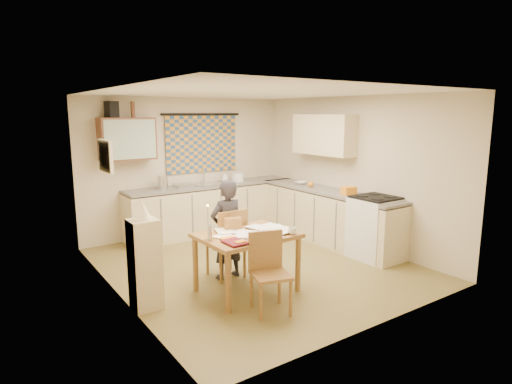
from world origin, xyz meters
TOP-DOWN VIEW (x-y plane):
  - floor at (0.00, 0.00)m, footprint 4.00×4.50m
  - ceiling at (0.00, 0.00)m, footprint 4.00×4.50m
  - wall_back at (0.00, 2.26)m, footprint 4.00×0.02m
  - wall_front at (0.00, -2.26)m, footprint 4.00×0.02m
  - wall_left at (-2.01, 0.00)m, footprint 0.02×4.50m
  - wall_right at (2.01, 0.00)m, footprint 0.02×4.50m
  - window_blind at (0.30, 2.22)m, footprint 1.45×0.03m
  - curtain_rod at (0.30, 2.20)m, footprint 1.60×0.04m
  - wall_cabinet at (-1.15, 2.08)m, footprint 0.90×0.34m
  - wall_cabinet_glass at (-1.15, 1.91)m, footprint 0.84×0.02m
  - upper_cabinet_right at (1.83, 0.55)m, footprint 0.34×1.30m
  - framed_print at (-1.97, 0.40)m, footprint 0.04×0.50m
  - print_canvas at (-1.95, 0.40)m, footprint 0.01×0.42m
  - counter_back at (0.37, 1.95)m, footprint 3.30×0.62m
  - counter_right at (1.70, 0.27)m, footprint 0.62×2.95m
  - stove at (1.70, -0.77)m, footprint 0.63×0.63m
  - sink at (0.30, 1.95)m, footprint 0.62×0.54m
  - tap at (0.28, 2.13)m, footprint 0.04×0.04m
  - dish_rack at (-0.21, 1.95)m, footprint 0.35×0.30m
  - kettle at (-0.61, 1.95)m, footprint 0.24×0.24m
  - mixing_bowl at (0.92, 1.95)m, footprint 0.31×0.31m
  - soap_bottle at (0.66, 2.00)m, footprint 0.15×0.15m
  - bowl at (1.70, 0.99)m, footprint 0.26×0.26m
  - orange_bag at (1.70, -0.21)m, footprint 0.24×0.19m
  - fruit_orange at (1.65, 0.66)m, footprint 0.10×0.10m
  - speaker at (-1.38, 2.08)m, footprint 0.20×0.23m
  - bottle_green at (-1.32, 2.08)m, footprint 0.08×0.08m
  - bottle_brown at (-1.03, 2.08)m, footprint 0.08×0.08m
  - dining_table at (-0.62, -0.71)m, footprint 1.19×0.92m
  - chair_far at (-0.58, -0.15)m, footprint 0.44×0.44m
  - chair_near at (-0.71, -1.33)m, footprint 0.50×0.50m
  - person at (-0.59, -0.19)m, footprint 0.52×0.37m
  - shelf_stand at (-1.84, -0.47)m, footprint 0.32×0.30m
  - lampshade at (-1.84, -0.47)m, footprint 0.20×0.20m
  - letter_rack at (-0.67, -0.47)m, footprint 0.24×0.16m
  - mug at (-0.17, -1.05)m, footprint 0.17×0.17m
  - magazine at (-1.07, -0.98)m, footprint 0.23×0.30m
  - book at (-1.03, -0.85)m, footprint 0.25×0.30m
  - orange_box at (-0.92, -1.05)m, footprint 0.12×0.09m
  - eyeglasses at (-0.44, -1.00)m, footprint 0.13×0.05m
  - candle_holder at (-1.12, -0.69)m, footprint 0.08×0.08m
  - candle at (-1.12, -0.66)m, footprint 0.03×0.03m
  - candle_flame at (-1.13, -0.67)m, footprint 0.02×0.02m
  - papers at (-0.46, -0.72)m, footprint 1.08×0.90m

SIDE VIEW (x-z plane):
  - floor at x=0.00m, z-range -0.02..0.00m
  - chair_near at x=-0.71m, z-range -0.17..0.73m
  - chair_far at x=-0.58m, z-range -0.18..0.78m
  - dining_table at x=-0.62m, z-range 0.00..0.75m
  - counter_right at x=1.70m, z-range -0.01..0.91m
  - counter_back at x=0.37m, z-range -0.01..0.91m
  - stove at x=1.70m, z-range 0.00..0.97m
  - shelf_stand at x=-1.84m, z-range 0.00..1.05m
  - person at x=-0.59m, z-range 0.00..1.36m
  - eyeglasses at x=-0.44m, z-range 0.75..0.77m
  - book at x=-1.03m, z-range 0.75..0.77m
  - papers at x=-0.46m, z-range 0.75..0.78m
  - magazine at x=-1.07m, z-range 0.75..0.78m
  - orange_box at x=-0.92m, z-range 0.75..0.79m
  - mug at x=-0.17m, z-range 0.75..0.84m
  - letter_rack at x=-0.67m, z-range 0.75..0.91m
  - candle_holder at x=-1.12m, z-range 0.75..0.93m
  - sink at x=0.30m, z-range 0.83..0.93m
  - bowl at x=1.70m, z-range 0.92..0.97m
  - dish_rack at x=-0.21m, z-range 0.92..0.98m
  - fruit_orange at x=1.65m, z-range 0.92..1.02m
  - orange_bag at x=1.70m, z-range 0.92..1.04m
  - mixing_bowl at x=0.92m, z-range 0.92..1.08m
  - soap_bottle at x=0.66m, z-range 0.92..1.12m
  - kettle at x=-0.61m, z-range 0.92..1.16m
  - candle at x=-1.12m, z-range 0.93..1.15m
  - tap at x=0.28m, z-range 0.92..1.20m
  - lampshade at x=-1.84m, z-range 1.05..1.27m
  - candle_flame at x=-1.13m, z-range 1.15..1.17m
  - wall_back at x=0.00m, z-range 0.00..2.50m
  - wall_front at x=0.00m, z-range 0.00..2.50m
  - wall_left at x=-2.01m, z-range 0.00..2.50m
  - wall_right at x=2.01m, z-range 0.00..2.50m
  - window_blind at x=0.30m, z-range 1.12..2.17m
  - framed_print at x=-1.97m, z-range 1.50..1.90m
  - print_canvas at x=-1.95m, z-range 1.54..1.86m
  - wall_cabinet at x=-1.15m, z-range 1.45..2.15m
  - wall_cabinet_glass at x=-1.15m, z-range 1.48..2.12m
  - upper_cabinet_right at x=1.83m, z-range 1.50..2.20m
  - curtain_rod at x=0.30m, z-range 2.18..2.22m
  - speaker at x=-1.38m, z-range 2.15..2.41m
  - bottle_green at x=-1.32m, z-range 2.15..2.41m
  - bottle_brown at x=-1.03m, z-range 2.15..2.41m
  - ceiling at x=0.00m, z-range 2.50..2.52m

